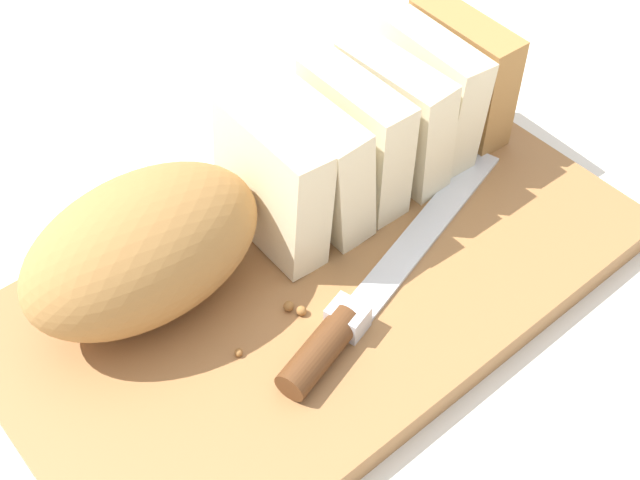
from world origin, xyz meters
The scene contains 8 objects.
ground_plane centered at (0.00, 0.00, 0.00)m, with size 3.00×3.00×0.00m, color silver.
cutting_board centered at (0.00, 0.00, 0.01)m, with size 0.44×0.25×0.02m, color #9E6B3D.
bread_loaf centered at (0.00, 0.05, 0.07)m, with size 0.39×0.12×0.10m.
bread_knife centered at (-0.01, -0.05, 0.03)m, with size 0.26×0.08×0.02m.
crumb_near_knife centered at (-0.08, -0.02, 0.02)m, with size 0.01×0.01×0.01m, color #996633.
crumb_near_loaf centered at (0.00, 0.05, 0.02)m, with size 0.00×0.00×0.00m, color #996633.
crumb_stray_left centered at (-0.04, -0.01, 0.02)m, with size 0.01×0.01×0.01m, color #996633.
crumb_stray_right centered at (-0.03, -0.02, 0.02)m, with size 0.01×0.01×0.01m, color #996633.
Camera 1 is at (-0.24, -0.27, 0.46)m, focal length 46.43 mm.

